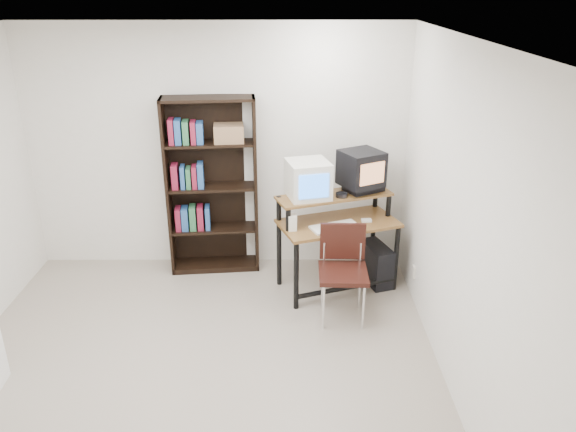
{
  "coord_description": "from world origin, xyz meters",
  "views": [
    {
      "loc": [
        0.73,
        -3.73,
        2.95
      ],
      "look_at": [
        0.75,
        1.1,
        0.92
      ],
      "focal_mm": 35.0,
      "sensor_mm": 36.0,
      "label": 1
    }
  ],
  "objects_px": {
    "crt_tv": "(361,168)",
    "pc_tower": "(376,264)",
    "computer_desk": "(337,226)",
    "bookshelf": "(212,184)",
    "crt_monitor": "(308,180)",
    "school_chair": "(343,263)"
  },
  "relations": [
    {
      "from": "computer_desk",
      "to": "bookshelf",
      "type": "relative_size",
      "value": 0.68
    },
    {
      "from": "crt_monitor",
      "to": "bookshelf",
      "type": "xyz_separation_m",
      "value": [
        -1.0,
        0.41,
        -0.19
      ]
    },
    {
      "from": "pc_tower",
      "to": "crt_tv",
      "type": "bearing_deg",
      "value": 133.52
    },
    {
      "from": "school_chair",
      "to": "pc_tower",
      "type": "bearing_deg",
      "value": 57.64
    },
    {
      "from": "crt_tv",
      "to": "pc_tower",
      "type": "bearing_deg",
      "value": -55.85
    },
    {
      "from": "crt_tv",
      "to": "school_chair",
      "type": "distance_m",
      "value": 1.01
    },
    {
      "from": "crt_monitor",
      "to": "school_chair",
      "type": "relative_size",
      "value": 0.54
    },
    {
      "from": "computer_desk",
      "to": "pc_tower",
      "type": "height_order",
      "value": "computer_desk"
    },
    {
      "from": "school_chair",
      "to": "bookshelf",
      "type": "height_order",
      "value": "bookshelf"
    },
    {
      "from": "crt_tv",
      "to": "pc_tower",
      "type": "relative_size",
      "value": 1.11
    },
    {
      "from": "crt_tv",
      "to": "pc_tower",
      "type": "distance_m",
      "value": 1.04
    },
    {
      "from": "computer_desk",
      "to": "pc_tower",
      "type": "bearing_deg",
      "value": -8.67
    },
    {
      "from": "computer_desk",
      "to": "bookshelf",
      "type": "height_order",
      "value": "bookshelf"
    },
    {
      "from": "pc_tower",
      "to": "computer_desk",
      "type": "bearing_deg",
      "value": 172.2
    },
    {
      "from": "pc_tower",
      "to": "bookshelf",
      "type": "distance_m",
      "value": 1.92
    },
    {
      "from": "computer_desk",
      "to": "crt_monitor",
      "type": "bearing_deg",
      "value": 152.1
    },
    {
      "from": "computer_desk",
      "to": "school_chair",
      "type": "bearing_deg",
      "value": -108.56
    },
    {
      "from": "pc_tower",
      "to": "bookshelf",
      "type": "relative_size",
      "value": 0.24
    },
    {
      "from": "computer_desk",
      "to": "crt_monitor",
      "type": "relative_size",
      "value": 2.7
    },
    {
      "from": "computer_desk",
      "to": "bookshelf",
      "type": "distance_m",
      "value": 1.41
    },
    {
      "from": "school_chair",
      "to": "crt_tv",
      "type": "bearing_deg",
      "value": 74.1
    },
    {
      "from": "crt_monitor",
      "to": "crt_tv",
      "type": "xyz_separation_m",
      "value": [
        0.53,
        0.14,
        0.07
      ]
    }
  ]
}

